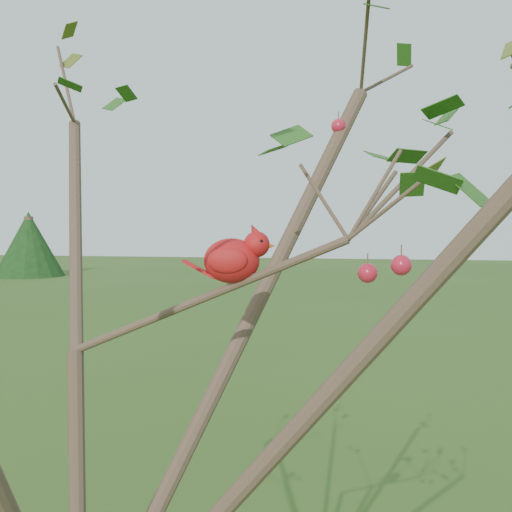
# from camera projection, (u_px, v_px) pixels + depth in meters

# --- Properties ---
(crabapple_tree) EXTENTS (2.35, 2.05, 2.95)m
(crabapple_tree) POSITION_uv_depth(u_px,v_px,m) (80.00, 279.00, 1.27)
(crabapple_tree) COLOR #483327
(crabapple_tree) RESTS_ON ground
(cardinal) EXTENTS (0.19, 0.10, 0.13)m
(cardinal) POSITION_uv_depth(u_px,v_px,m) (235.00, 258.00, 1.31)
(cardinal) COLOR red
(cardinal) RESTS_ON ground
(distant_trees) EXTENTS (41.53, 13.45, 3.65)m
(distant_trees) POSITION_uv_depth(u_px,v_px,m) (320.00, 239.00, 27.08)
(distant_trees) COLOR #483327
(distant_trees) RESTS_ON ground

